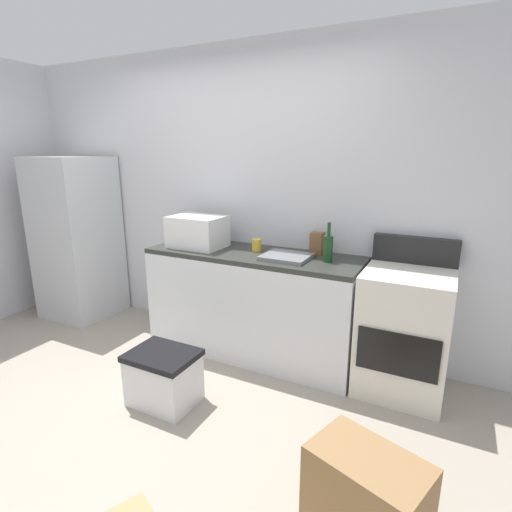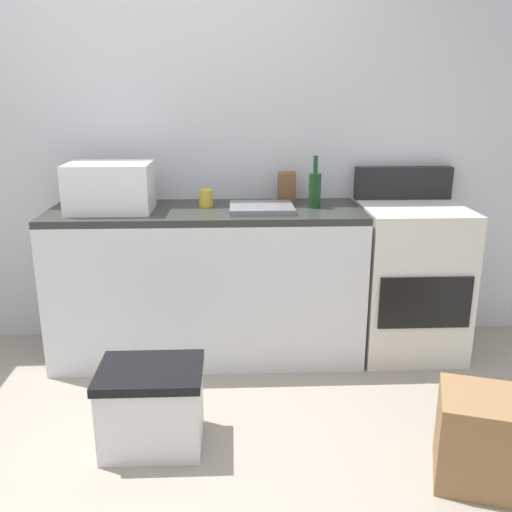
{
  "view_description": "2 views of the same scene",
  "coord_description": "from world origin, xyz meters",
  "px_view_note": "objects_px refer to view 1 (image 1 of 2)",
  "views": [
    {
      "loc": [
        1.76,
        -1.62,
        1.71
      ],
      "look_at": [
        0.57,
        0.73,
        1.01
      ],
      "focal_mm": 27.89,
      "sensor_mm": 36.0,
      "label": 1
    },
    {
      "loc": [
        0.45,
        -1.97,
        1.55
      ],
      "look_at": [
        0.57,
        0.66,
        0.77
      ],
      "focal_mm": 39.27,
      "sensor_mm": 36.0,
      "label": 2
    }
  ],
  "objects_px": {
    "refrigerator": "(77,238)",
    "storage_bin": "(164,377)",
    "stove_oven": "(404,330)",
    "cardboard_box_large": "(367,492)",
    "coffee_mug": "(257,245)",
    "microwave": "(198,232)",
    "knife_block": "(317,243)",
    "wine_bottle": "(328,247)"
  },
  "relations": [
    {
      "from": "refrigerator",
      "to": "storage_bin",
      "type": "distance_m",
      "value": 2.13
    },
    {
      "from": "stove_oven",
      "to": "cardboard_box_large",
      "type": "relative_size",
      "value": 2.11
    },
    {
      "from": "stove_oven",
      "to": "coffee_mug",
      "type": "height_order",
      "value": "stove_oven"
    },
    {
      "from": "refrigerator",
      "to": "cardboard_box_large",
      "type": "distance_m",
      "value": 3.56
    },
    {
      "from": "microwave",
      "to": "knife_block",
      "type": "height_order",
      "value": "microwave"
    },
    {
      "from": "stove_oven",
      "to": "refrigerator",
      "type": "bearing_deg",
      "value": -179.03
    },
    {
      "from": "refrigerator",
      "to": "stove_oven",
      "type": "relative_size",
      "value": 1.51
    },
    {
      "from": "wine_bottle",
      "to": "storage_bin",
      "type": "distance_m",
      "value": 1.51
    },
    {
      "from": "microwave",
      "to": "storage_bin",
      "type": "relative_size",
      "value": 1.0
    },
    {
      "from": "microwave",
      "to": "knife_block",
      "type": "bearing_deg",
      "value": 12.36
    },
    {
      "from": "refrigerator",
      "to": "stove_oven",
      "type": "bearing_deg",
      "value": 0.97
    },
    {
      "from": "refrigerator",
      "to": "coffee_mug",
      "type": "relative_size",
      "value": 16.59
    },
    {
      "from": "refrigerator",
      "to": "microwave",
      "type": "height_order",
      "value": "refrigerator"
    },
    {
      "from": "cardboard_box_large",
      "to": "wine_bottle",
      "type": "bearing_deg",
      "value": 115.57
    },
    {
      "from": "coffee_mug",
      "to": "microwave",
      "type": "bearing_deg",
      "value": -169.34
    },
    {
      "from": "coffee_mug",
      "to": "cardboard_box_large",
      "type": "bearing_deg",
      "value": -47.0
    },
    {
      "from": "wine_bottle",
      "to": "cardboard_box_large",
      "type": "xyz_separation_m",
      "value": [
        0.61,
        -1.28,
        -0.82
      ]
    },
    {
      "from": "stove_oven",
      "to": "wine_bottle",
      "type": "relative_size",
      "value": 3.67
    },
    {
      "from": "wine_bottle",
      "to": "refrigerator",
      "type": "bearing_deg",
      "value": -178.7
    },
    {
      "from": "microwave",
      "to": "refrigerator",
      "type": "bearing_deg",
      "value": -179.38
    },
    {
      "from": "cardboard_box_large",
      "to": "storage_bin",
      "type": "height_order",
      "value": "cardboard_box_large"
    },
    {
      "from": "stove_oven",
      "to": "microwave",
      "type": "xyz_separation_m",
      "value": [
        -1.75,
        -0.04,
        0.57
      ]
    },
    {
      "from": "coffee_mug",
      "to": "storage_bin",
      "type": "xyz_separation_m",
      "value": [
        -0.22,
        -1.0,
        -0.76
      ]
    },
    {
      "from": "refrigerator",
      "to": "storage_bin",
      "type": "xyz_separation_m",
      "value": [
        1.83,
        -0.88,
        -0.64
      ]
    },
    {
      "from": "wine_bottle",
      "to": "coffee_mug",
      "type": "xyz_separation_m",
      "value": [
        -0.63,
        0.05,
        -0.06
      ]
    },
    {
      "from": "wine_bottle",
      "to": "cardboard_box_large",
      "type": "height_order",
      "value": "wine_bottle"
    },
    {
      "from": "stove_oven",
      "to": "microwave",
      "type": "distance_m",
      "value": 1.84
    },
    {
      "from": "knife_block",
      "to": "storage_bin",
      "type": "relative_size",
      "value": 0.39
    },
    {
      "from": "coffee_mug",
      "to": "knife_block",
      "type": "xyz_separation_m",
      "value": [
        0.49,
        0.12,
        0.04
      ]
    },
    {
      "from": "refrigerator",
      "to": "microwave",
      "type": "bearing_deg",
      "value": 0.62
    },
    {
      "from": "microwave",
      "to": "wine_bottle",
      "type": "xyz_separation_m",
      "value": [
        1.16,
        0.04,
        -0.03
      ]
    },
    {
      "from": "microwave",
      "to": "knife_block",
      "type": "xyz_separation_m",
      "value": [
        1.01,
        0.22,
        -0.05
      ]
    },
    {
      "from": "refrigerator",
      "to": "coffee_mug",
      "type": "height_order",
      "value": "refrigerator"
    },
    {
      "from": "coffee_mug",
      "to": "storage_bin",
      "type": "distance_m",
      "value": 1.27
    },
    {
      "from": "stove_oven",
      "to": "storage_bin",
      "type": "height_order",
      "value": "stove_oven"
    },
    {
      "from": "refrigerator",
      "to": "wine_bottle",
      "type": "height_order",
      "value": "refrigerator"
    },
    {
      "from": "knife_block",
      "to": "storage_bin",
      "type": "xyz_separation_m",
      "value": [
        -0.7,
        -1.12,
        -0.8
      ]
    },
    {
      "from": "refrigerator",
      "to": "stove_oven",
      "type": "xyz_separation_m",
      "value": [
        3.27,
        0.06,
        -0.36
      ]
    },
    {
      "from": "storage_bin",
      "to": "stove_oven",
      "type": "bearing_deg",
      "value": 33.04
    },
    {
      "from": "refrigerator",
      "to": "microwave",
      "type": "xyz_separation_m",
      "value": [
        1.52,
        0.02,
        0.21
      ]
    },
    {
      "from": "knife_block",
      "to": "storage_bin",
      "type": "distance_m",
      "value": 1.54
    },
    {
      "from": "microwave",
      "to": "cardboard_box_large",
      "type": "relative_size",
      "value": 0.88
    }
  ]
}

